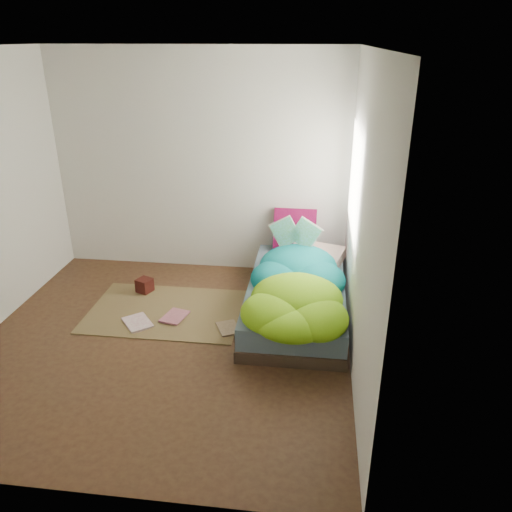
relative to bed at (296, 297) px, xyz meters
The scene contains 12 objects.
ground 1.43m from the bed, 149.45° to the right, with size 3.50×3.50×0.00m, color #412619.
room_walls 2.02m from the bed, 149.42° to the right, with size 3.54×3.54×2.62m.
bed is the anchor object (origin of this frame).
duvet 0.41m from the bed, 90.00° to the right, with size 0.96×1.84×0.34m, color #087981, non-canonical shape.
rug 1.39m from the bed, behind, with size 1.60×1.10×0.01m, color brown.
pillow_floral 0.66m from the bed, 72.35° to the left, with size 0.59×0.37×0.13m, color silver.
pillow_magenta 1.00m from the bed, 94.61° to the left, with size 0.50×0.15×0.50m, color #510530.
open_book 0.79m from the bed, 96.62° to the left, with size 0.46×0.10×0.28m, color #328E2E, non-canonical shape.
wooden_box 1.74m from the bed, behind, with size 0.15×0.15×0.15m, color #330D0B.
floor_book_a 1.76m from the bed, 162.06° to the right, with size 0.24×0.32×0.02m, color white.
floor_book_b 1.37m from the bed, 168.17° to the right, with size 0.22×0.29×0.03m, color #C47187.
floor_book_c 0.90m from the bed, 146.06° to the right, with size 0.20×0.27×0.02m, color #9D8467.
Camera 1 is at (1.37, -3.90, 2.67)m, focal length 35.00 mm.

